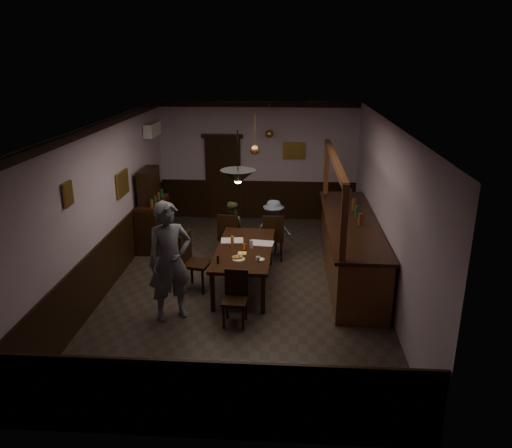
# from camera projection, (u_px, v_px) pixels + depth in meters

# --- Properties ---
(room) EXTENTS (5.01, 8.01, 3.01)m
(room) POSITION_uv_depth(u_px,v_px,m) (244.00, 208.00, 8.89)
(room) COLOR #2D2621
(room) RESTS_ON ground
(dining_table) EXTENTS (1.05, 2.22, 0.75)m
(dining_table) POSITION_uv_depth(u_px,v_px,m) (244.00, 251.00, 9.09)
(dining_table) COLOR black
(dining_table) RESTS_ON ground
(chair_far_left) EXTENTS (0.49, 0.49, 0.99)m
(chair_far_left) POSITION_uv_depth(u_px,v_px,m) (229.00, 234.00, 10.37)
(chair_far_left) COLOR black
(chair_far_left) RESTS_ON ground
(chair_far_right) EXTENTS (0.45, 0.45, 1.00)m
(chair_far_right) POSITION_uv_depth(u_px,v_px,m) (273.00, 235.00, 10.30)
(chair_far_right) COLOR black
(chair_far_right) RESTS_ON ground
(chair_near) EXTENTS (0.40, 0.40, 0.88)m
(chair_near) POSITION_uv_depth(u_px,v_px,m) (236.00, 295.00, 7.91)
(chair_near) COLOR black
(chair_near) RESTS_ON ground
(chair_side) EXTENTS (0.55, 0.55, 1.07)m
(chair_side) POSITION_uv_depth(u_px,v_px,m) (192.00, 259.00, 9.03)
(chair_side) COLOR black
(chair_side) RESTS_ON ground
(person_standing) EXTENTS (0.86, 0.77, 1.96)m
(person_standing) POSITION_uv_depth(u_px,v_px,m) (170.00, 261.00, 7.91)
(person_standing) COLOR #575864
(person_standing) RESTS_ON ground
(person_seated_left) EXTENTS (0.66, 0.57, 1.17)m
(person_seated_left) POSITION_uv_depth(u_px,v_px,m) (231.00, 228.00, 10.62)
(person_seated_left) COLOR #494D2E
(person_seated_left) RESTS_ON ground
(person_seated_right) EXTENTS (0.86, 0.59, 1.22)m
(person_seated_right) POSITION_uv_depth(u_px,v_px,m) (273.00, 228.00, 10.54)
(person_seated_right) COLOR slate
(person_seated_right) RESTS_ON ground
(newspaper_left) EXTENTS (0.45, 0.35, 0.01)m
(newspaper_left) POSITION_uv_depth(u_px,v_px,m) (232.00, 240.00, 9.43)
(newspaper_left) COLOR silver
(newspaper_left) RESTS_ON dining_table
(newspaper_right) EXTENTS (0.45, 0.35, 0.01)m
(newspaper_right) POSITION_uv_depth(u_px,v_px,m) (262.00, 243.00, 9.30)
(newspaper_right) COLOR silver
(newspaper_right) RESTS_ON dining_table
(napkin) EXTENTS (0.15, 0.15, 0.00)m
(napkin) POSITION_uv_depth(u_px,v_px,m) (242.00, 253.00, 8.84)
(napkin) COLOR #FFDC5D
(napkin) RESTS_ON dining_table
(saucer) EXTENTS (0.15, 0.15, 0.01)m
(saucer) POSITION_uv_depth(u_px,v_px,m) (260.00, 259.00, 8.56)
(saucer) COLOR white
(saucer) RESTS_ON dining_table
(coffee_cup) EXTENTS (0.08, 0.08, 0.07)m
(coffee_cup) POSITION_uv_depth(u_px,v_px,m) (258.00, 259.00, 8.48)
(coffee_cup) COLOR white
(coffee_cup) RESTS_ON saucer
(pastry_plate) EXTENTS (0.22, 0.22, 0.01)m
(pastry_plate) POSITION_uv_depth(u_px,v_px,m) (239.00, 259.00, 8.56)
(pastry_plate) COLOR white
(pastry_plate) RESTS_ON dining_table
(pastry_ring_a) EXTENTS (0.13, 0.13, 0.04)m
(pastry_ring_a) POSITION_uv_depth(u_px,v_px,m) (235.00, 257.00, 8.58)
(pastry_ring_a) COLOR #C68C47
(pastry_ring_a) RESTS_ON pastry_plate
(pastry_ring_b) EXTENTS (0.13, 0.13, 0.04)m
(pastry_ring_b) POSITION_uv_depth(u_px,v_px,m) (239.00, 257.00, 8.60)
(pastry_ring_b) COLOR #C68C47
(pastry_ring_b) RESTS_ON pastry_plate
(soda_can) EXTENTS (0.07, 0.07, 0.12)m
(soda_can) POSITION_uv_depth(u_px,v_px,m) (244.00, 247.00, 8.97)
(soda_can) COLOR orange
(soda_can) RESTS_ON dining_table
(beer_glass) EXTENTS (0.06, 0.06, 0.20)m
(beer_glass) POSITION_uv_depth(u_px,v_px,m) (232.00, 241.00, 9.12)
(beer_glass) COLOR #BF721E
(beer_glass) RESTS_ON dining_table
(water_glass) EXTENTS (0.06, 0.06, 0.15)m
(water_glass) POSITION_uv_depth(u_px,v_px,m) (251.00, 244.00, 9.06)
(water_glass) COLOR silver
(water_glass) RESTS_ON dining_table
(pepper_mill) EXTENTS (0.04, 0.04, 0.14)m
(pepper_mill) POSITION_uv_depth(u_px,v_px,m) (218.00, 259.00, 8.40)
(pepper_mill) COLOR black
(pepper_mill) RESTS_ON dining_table
(sideboard) EXTENTS (0.48, 1.33, 1.76)m
(sideboard) POSITION_uv_depth(u_px,v_px,m) (153.00, 215.00, 11.04)
(sideboard) COLOR black
(sideboard) RESTS_ON ground
(bar_counter) EXTENTS (0.96, 4.15, 2.33)m
(bar_counter) POSITION_uv_depth(u_px,v_px,m) (350.00, 246.00, 9.62)
(bar_counter) COLOR #492713
(bar_counter) RESTS_ON ground
(door_back) EXTENTS (0.90, 0.06, 2.10)m
(door_back) POSITION_uv_depth(u_px,v_px,m) (223.00, 179.00, 12.82)
(door_back) COLOR black
(door_back) RESTS_ON ground
(ac_unit) EXTENTS (0.20, 0.85, 0.30)m
(ac_unit) POSITION_uv_depth(u_px,v_px,m) (152.00, 129.00, 11.47)
(ac_unit) COLOR white
(ac_unit) RESTS_ON ground
(picture_left_small) EXTENTS (0.04, 0.28, 0.36)m
(picture_left_small) POSITION_uv_depth(u_px,v_px,m) (68.00, 194.00, 7.33)
(picture_left_small) COLOR olive
(picture_left_small) RESTS_ON ground
(picture_left_large) EXTENTS (0.04, 0.62, 0.48)m
(picture_left_large) POSITION_uv_depth(u_px,v_px,m) (123.00, 183.00, 9.74)
(picture_left_large) COLOR olive
(picture_left_large) RESTS_ON ground
(picture_back) EXTENTS (0.55, 0.04, 0.42)m
(picture_back) POSITION_uv_depth(u_px,v_px,m) (294.00, 151.00, 12.48)
(picture_back) COLOR olive
(picture_back) RESTS_ON ground
(pendant_iron) EXTENTS (0.56, 0.56, 0.84)m
(pendant_iron) POSITION_uv_depth(u_px,v_px,m) (238.00, 177.00, 7.83)
(pendant_iron) COLOR black
(pendant_iron) RESTS_ON ground
(pendant_brass_mid) EXTENTS (0.20, 0.20, 0.81)m
(pendant_brass_mid) POSITION_uv_depth(u_px,v_px,m) (255.00, 150.00, 9.88)
(pendant_brass_mid) COLOR #BF8C3F
(pendant_brass_mid) RESTS_ON ground
(pendant_brass_far) EXTENTS (0.20, 0.20, 0.81)m
(pendant_brass_far) POSITION_uv_depth(u_px,v_px,m) (269.00, 134.00, 11.82)
(pendant_brass_far) COLOR #BF8C3F
(pendant_brass_far) RESTS_ON ground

